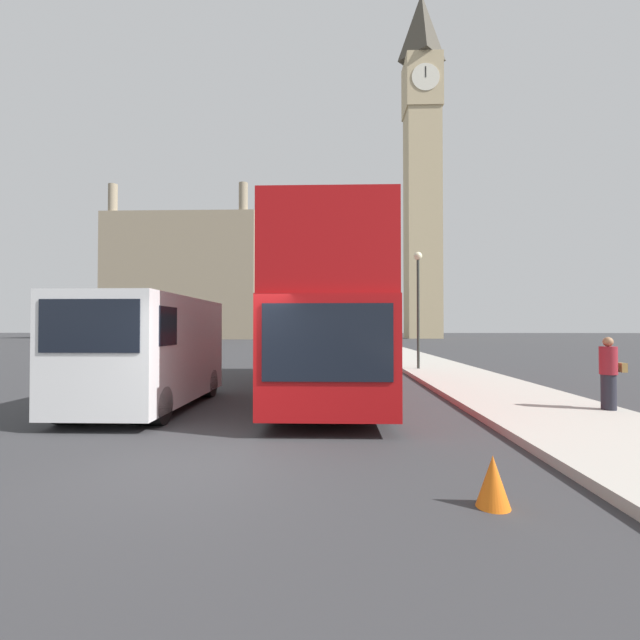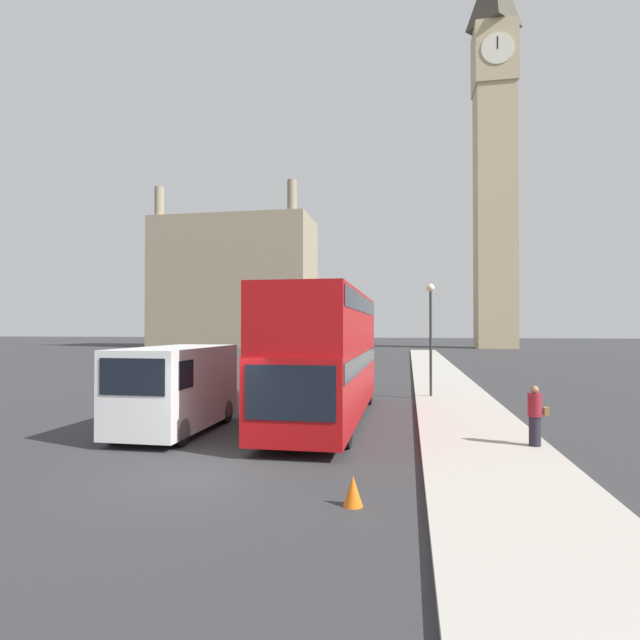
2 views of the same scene
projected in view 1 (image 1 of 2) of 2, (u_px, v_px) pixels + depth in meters
The scene contains 9 objects.
ground_plane at pixel (194, 462), 6.08m from camera, with size 300.00×300.00×0.00m, color #333335.
clock_tower at pixel (422, 160), 77.82m from camera, with size 6.41×6.58×63.34m.
building_block_distant at pixel (188, 279), 76.56m from camera, with size 26.00×12.46×26.07m.
red_double_decker_bus at pixel (330, 310), 12.84m from camera, with size 2.59×11.13×4.41m.
white_van at pixel (147, 349), 10.08m from camera, with size 2.20×5.03×2.63m.
pedestrian at pixel (609, 373), 9.22m from camera, with size 0.51×0.35×1.56m.
street_lamp at pixel (418, 290), 18.58m from camera, with size 0.36×0.36×5.07m.
parked_sedan at pixel (287, 340), 40.53m from camera, with size 1.88×4.64×1.57m.
traffic_cone at pixel (493, 481), 4.57m from camera, with size 0.36×0.36×0.55m.
Camera 1 is at (1.98, -6.06, 1.92)m, focal length 24.00 mm.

